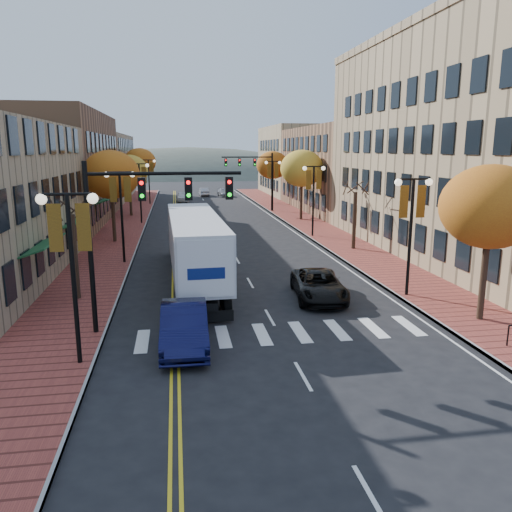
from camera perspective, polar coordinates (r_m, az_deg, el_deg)
name	(u,v)px	position (r m, az deg, el deg)	size (l,w,h in m)	color
ground	(290,353)	(18.99, 3.86, -10.95)	(200.00, 200.00, 0.00)	black
sidewalk_left	(125,226)	(50.30, -14.74, 3.33)	(4.00, 85.00, 0.15)	brown
sidewalk_right	(304,222)	(51.71, 5.56, 3.90)	(4.00, 85.00, 0.15)	brown
building_left_mid	(43,169)	(54.62, -23.19, 9.15)	(12.00, 24.00, 11.00)	brown
building_left_far	(86,167)	(79.13, -18.83, 9.56)	(12.00, 26.00, 9.50)	#9E8966
building_right_near	(495,148)	(39.95, 25.68, 11.06)	(15.00, 28.00, 15.00)	#997F5B
building_right_mid	(361,169)	(63.20, 11.92, 9.68)	(15.00, 24.00, 10.00)	brown
building_right_far	(313,161)	(84.10, 6.53, 10.75)	(15.00, 20.00, 11.00)	#9E8966
tree_left_a	(75,257)	(26.03, -19.99, -0.10)	(0.28, 0.28, 4.20)	#382619
tree_left_b	(111,175)	(41.36, -16.25, 8.91)	(4.48, 4.48, 7.21)	#382619
tree_left_c	(129,171)	(57.28, -14.31, 9.39)	(4.16, 4.16, 6.69)	#382619
tree_left_d	(140,162)	(75.20, -13.14, 10.43)	(4.61, 4.61, 7.42)	#382619
tree_right_a	(490,207)	(23.15, 25.21, 5.08)	(4.16, 4.16, 6.69)	#382619
tree_right_b	(354,220)	(37.70, 11.18, 4.00)	(0.28, 0.28, 4.20)	#382619
tree_right_c	(302,169)	(52.68, 5.26, 9.93)	(4.48, 4.48, 7.21)	#382619
tree_right_d	(272,165)	(68.29, 1.90, 10.33)	(4.35, 4.35, 7.00)	#382619
lamp_left_a	(71,246)	(17.65, -20.40, 1.11)	(1.96, 0.36, 6.05)	black
lamp_left_b	(121,199)	(33.34, -15.19, 6.31)	(1.96, 0.36, 6.05)	black
lamp_left_c	(140,181)	(51.23, -13.15, 8.31)	(1.96, 0.36, 6.05)	black
lamp_left_d	(149,173)	(69.17, -12.16, 9.27)	(1.96, 0.36, 6.05)	black
lamp_right_a	(412,214)	(25.91, 17.37, 4.62)	(1.96, 0.36, 6.05)	black
lamp_right_b	(314,187)	(42.71, 6.60, 7.84)	(1.96, 0.36, 6.05)	black
lamp_right_c	(273,176)	(60.20, 1.94, 9.14)	(1.96, 0.36, 6.05)	black
traffic_mast_near	(139,214)	(20.22, -13.28, 4.67)	(6.10, 0.35, 7.00)	black
traffic_mast_far	(256,171)	(59.81, 0.01, 9.73)	(6.10, 0.34, 7.00)	black
semi_truck	(194,242)	(28.39, -7.15, 1.61)	(3.00, 15.79, 3.93)	black
navy_sedan	(184,326)	(19.40, -8.21, -7.92)	(1.74, 5.00, 1.65)	black
black_suv	(319,285)	(25.37, 7.17, -3.32)	(2.37, 5.14, 1.43)	black
car_far_white	(183,197)	(72.70, -8.38, 6.72)	(1.71, 4.26, 1.45)	silver
car_far_silver	(224,193)	(80.28, -3.65, 7.25)	(1.76, 4.33, 1.26)	#95959C
car_far_oncoming	(204,192)	(81.43, -5.96, 7.30)	(1.37, 3.93, 1.29)	#A9A8B0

